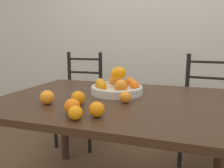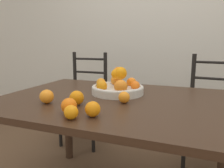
{
  "view_description": "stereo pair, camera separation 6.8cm",
  "coord_description": "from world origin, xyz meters",
  "views": [
    {
      "loc": [
        0.37,
        -1.25,
        1.09
      ],
      "look_at": [
        -0.05,
        0.02,
        0.84
      ],
      "focal_mm": 35.0,
      "sensor_mm": 36.0,
      "label": 1
    },
    {
      "loc": [
        0.43,
        -1.23,
        1.09
      ],
      "look_at": [
        -0.05,
        0.02,
        0.84
      ],
      "focal_mm": 35.0,
      "sensor_mm": 36.0,
      "label": 2
    }
  ],
  "objects": [
    {
      "name": "orange_loose_4",
      "position": [
        -0.12,
        -0.37,
        0.79
      ],
      "size": [
        0.08,
        0.08,
        0.08
      ],
      "color": "orange",
      "rests_on": "dining_table"
    },
    {
      "name": "chair_left",
      "position": [
        -0.69,
        0.84,
        0.47
      ],
      "size": [
        0.44,
        0.42,
        0.99
      ],
      "rotation": [
        0.0,
        0.0,
        0.04
      ],
      "color": "black",
      "rests_on": "ground_plane"
    },
    {
      "name": "fruit_bowl",
      "position": [
        -0.05,
        0.12,
        0.8
      ],
      "size": [
        0.35,
        0.35,
        0.18
      ],
      "color": "beige",
      "rests_on": "dining_table"
    },
    {
      "name": "orange_loose_5",
      "position": [
        -0.17,
        -0.22,
        0.79
      ],
      "size": [
        0.08,
        0.08,
        0.08
      ],
      "color": "orange",
      "rests_on": "dining_table"
    },
    {
      "name": "orange_loose_1",
      "position": [
        0.06,
        -0.09,
        0.79
      ],
      "size": [
        0.07,
        0.07,
        0.07
      ],
      "color": "orange",
      "rests_on": "dining_table"
    },
    {
      "name": "wall_back",
      "position": [
        0.0,
        1.57,
        1.3
      ],
      "size": [
        8.0,
        0.06,
        2.6
      ],
      "color": "beige",
      "rests_on": "ground_plane"
    },
    {
      "name": "dining_table",
      "position": [
        0.0,
        0.0,
        0.66
      ],
      "size": [
        1.48,
        1.04,
        0.75
      ],
      "color": "#382316",
      "rests_on": "ground_plane"
    },
    {
      "name": "orange_loose_3",
      "position": [
        -0.0,
        -0.36,
        0.79
      ],
      "size": [
        0.07,
        0.07,
        0.07
      ],
      "color": "orange",
      "rests_on": "dining_table"
    },
    {
      "name": "orange_loose_2",
      "position": [
        -0.07,
        -0.43,
        0.78
      ],
      "size": [
        0.06,
        0.06,
        0.06
      ],
      "color": "orange",
      "rests_on": "dining_table"
    },
    {
      "name": "chair_right",
      "position": [
        0.59,
        0.84,
        0.47
      ],
      "size": [
        0.45,
        0.43,
        0.99
      ],
      "rotation": [
        0.0,
        0.0,
        -0.08
      ],
      "color": "black",
      "rests_on": "ground_plane"
    },
    {
      "name": "orange_loose_0",
      "position": [
        -0.34,
        -0.25,
        0.79
      ],
      "size": [
        0.08,
        0.08,
        0.08
      ],
      "color": "orange",
      "rests_on": "dining_table"
    }
  ]
}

